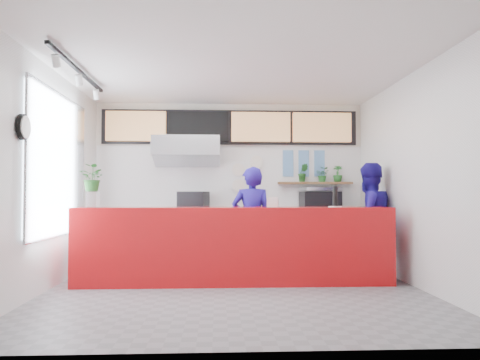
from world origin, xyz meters
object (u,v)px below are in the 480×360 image
(staff_center, at_px, (252,222))
(pepper_mill, at_px, (335,196))
(panini_oven, at_px, (194,204))
(espresso_machine, at_px, (320,203))
(staff_right, at_px, (369,219))
(service_counter, at_px, (234,245))

(staff_center, xyz_separation_m, pepper_mill, (1.16, -0.60, 0.41))
(panini_oven, xyz_separation_m, pepper_mill, (2.13, -1.87, 0.14))
(espresso_machine, xyz_separation_m, staff_right, (0.53, -1.15, -0.23))
(espresso_machine, distance_m, pepper_mill, 1.89)
(staff_center, height_order, pepper_mill, staff_center)
(service_counter, xyz_separation_m, panini_oven, (-0.67, 1.80, 0.57))
(staff_right, distance_m, pepper_mill, 1.09)
(staff_center, distance_m, staff_right, 1.89)
(panini_oven, relative_size, pepper_mill, 1.66)
(panini_oven, height_order, espresso_machine, espresso_machine)
(panini_oven, distance_m, staff_right, 3.09)
(service_counter, distance_m, staff_center, 0.68)
(pepper_mill, bearing_deg, service_counter, 177.13)
(espresso_machine, bearing_deg, staff_right, -68.30)
(panini_oven, height_order, pepper_mill, pepper_mill)
(panini_oven, xyz_separation_m, staff_right, (2.85, -1.15, -0.22))
(service_counter, bearing_deg, pepper_mill, -2.87)
(service_counter, bearing_deg, staff_center, 60.63)
(panini_oven, bearing_deg, staff_center, -39.92)
(panini_oven, distance_m, espresso_machine, 2.32)
(staff_center, relative_size, staff_right, 0.96)
(panini_oven, relative_size, espresso_machine, 0.71)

